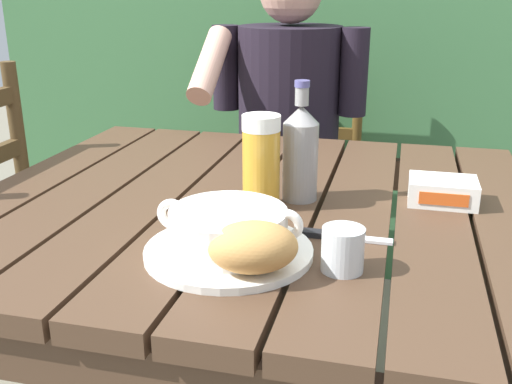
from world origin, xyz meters
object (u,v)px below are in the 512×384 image
object	(u,v)px
serving_plate	(229,251)
beer_bottle	(300,151)
chair_near_diner	(296,183)
beer_glass	(261,162)
butter_tub	(443,191)
bread_roll	(253,247)
water_glass_small	(343,249)
soup_bowl	(228,228)
person_eating	(285,127)
table_knife	(337,236)

from	to	relation	value
serving_plate	beer_bottle	world-z (taller)	beer_bottle
chair_near_diner	beer_glass	xyz separation A→B (m)	(0.11, -0.98, 0.37)
beer_bottle	butter_tub	size ratio (longest dim) A/B	1.82
beer_bottle	serving_plate	bearing A→B (deg)	-102.56
bread_roll	water_glass_small	xyz separation A→B (m)	(0.12, 0.05, -0.01)
soup_bowl	water_glass_small	world-z (taller)	soup_bowl
soup_bowl	beer_glass	size ratio (longest dim) A/B	1.32
person_eating	water_glass_small	distance (m)	1.05
person_eating	butter_tub	size ratio (longest dim) A/B	9.86
serving_plate	person_eating	bearing A→B (deg)	96.36
butter_tub	table_knife	bearing A→B (deg)	-128.53
chair_near_diner	soup_bowl	bearing A→B (deg)	-84.81
chair_near_diner	beer_glass	size ratio (longest dim) A/B	5.44
beer_glass	person_eating	bearing A→B (deg)	98.02
serving_plate	chair_near_diner	bearing A→B (deg)	95.19
soup_bowl	bread_roll	bearing A→B (deg)	-49.40
bread_roll	chair_near_diner	bearing A→B (deg)	97.41
soup_bowl	bread_roll	world-z (taller)	same
person_eating	soup_bowl	size ratio (longest dim) A/B	5.39
beer_bottle	butter_tub	distance (m)	0.28
bread_roll	water_glass_small	distance (m)	0.13
chair_near_diner	soup_bowl	distance (m)	1.24
chair_near_diner	butter_tub	bearing A→B (deg)	-63.42
person_eating	table_knife	bearing A→B (deg)	-73.43
water_glass_small	table_knife	xyz separation A→B (m)	(-0.02, 0.11, -0.03)
beer_glass	bread_roll	bearing A→B (deg)	-78.67
chair_near_diner	table_knife	bearing A→B (deg)	-76.42
chair_near_diner	serving_plate	distance (m)	1.23
beer_glass	water_glass_small	world-z (taller)	beer_glass
beer_glass	water_glass_small	bearing A→B (deg)	-52.13
chair_near_diner	table_knife	xyz separation A→B (m)	(0.26, -1.09, 0.28)
serving_plate	water_glass_small	distance (m)	0.18
soup_bowl	table_knife	size ratio (longest dim) A/B	1.56
beer_bottle	water_glass_small	bearing A→B (deg)	-68.28
chair_near_diner	bread_roll	distance (m)	1.31
person_eating	soup_bowl	world-z (taller)	person_eating
water_glass_small	person_eating	bearing A→B (deg)	105.85
serving_plate	beer_glass	distance (m)	0.23
serving_plate	table_knife	xyz separation A→B (m)	(0.16, 0.10, -0.00)
butter_tub	chair_near_diner	bearing A→B (deg)	116.58
chair_near_diner	person_eating	world-z (taller)	person_eating
butter_tub	table_knife	world-z (taller)	butter_tub
water_glass_small	butter_tub	size ratio (longest dim) A/B	0.53
person_eating	beer_bottle	xyz separation A→B (m)	(0.17, -0.72, 0.12)
soup_bowl	butter_tub	distance (m)	0.46
chair_near_diner	bread_roll	bearing A→B (deg)	-82.59
person_eating	serving_plate	distance (m)	1.00
beer_glass	table_knife	size ratio (longest dim) A/B	1.18
soup_bowl	beer_glass	distance (m)	0.22
serving_plate	water_glass_small	world-z (taller)	water_glass_small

